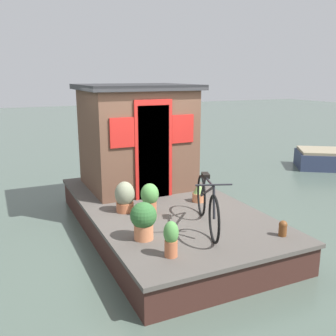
{
  "coord_description": "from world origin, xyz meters",
  "views": [
    {
      "loc": [
        -5.82,
        2.61,
        2.71
      ],
      "look_at": [
        -0.2,
        0.0,
        1.2
      ],
      "focal_mm": 40.76,
      "sensor_mm": 36.0,
      "label": 1
    }
  ],
  "objects": [
    {
      "name": "potted_plant_thyme",
      "position": [
        -1.86,
        0.73,
        0.74
      ],
      "size": [
        0.19,
        0.19,
        0.47
      ],
      "color": "#B2603D",
      "rests_on": "houseboat_deck"
    },
    {
      "name": "potted_plant_geranium",
      "position": [
        -0.4,
        0.42,
        0.79
      ],
      "size": [
        0.29,
        0.29,
        0.53
      ],
      "color": "#B2603D",
      "rests_on": "houseboat_deck"
    },
    {
      "name": "houseboat_cabin",
      "position": [
        1.31,
        0.0,
        1.53
      ],
      "size": [
        1.96,
        2.15,
        2.04
      ],
      "color": "brown",
      "rests_on": "houseboat_deck"
    },
    {
      "name": "potted_plant_sage",
      "position": [
        -0.07,
        0.73,
        0.75
      ],
      "size": [
        0.33,
        0.33,
        0.51
      ],
      "color": "#B2603D",
      "rests_on": "houseboat_deck"
    },
    {
      "name": "potted_plant_mint",
      "position": [
        -0.13,
        -0.64,
        0.67
      ],
      "size": [
        0.23,
        0.23,
        0.35
      ],
      "color": "#C6754C",
      "rests_on": "houseboat_deck"
    },
    {
      "name": "ground_plane",
      "position": [
        0.0,
        0.0,
        0.0
      ],
      "size": [
        60.0,
        60.0,
        0.0
      ],
      "primitive_type": "plane",
      "color": "#47564C"
    },
    {
      "name": "houseboat_deck",
      "position": [
        0.0,
        0.0,
        0.25
      ],
      "size": [
        4.84,
        2.64,
        0.5
      ],
      "color": "#4C4742",
      "rests_on": "ground_plane"
    },
    {
      "name": "bicycle",
      "position": [
        -1.24,
        -0.16,
        0.87
      ],
      "size": [
        1.61,
        0.7,
        0.8
      ],
      "color": "black",
      "rests_on": "houseboat_deck"
    },
    {
      "name": "mooring_bollard",
      "position": [
        -1.96,
        -0.97,
        0.62
      ],
      "size": [
        0.12,
        0.12,
        0.23
      ],
      "color": "brown",
      "rests_on": "houseboat_deck"
    },
    {
      "name": "potted_plant_fern",
      "position": [
        -1.23,
        0.85,
        0.79
      ],
      "size": [
        0.37,
        0.37,
        0.53
      ],
      "color": "#C6754C",
      "rests_on": "houseboat_deck"
    }
  ]
}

